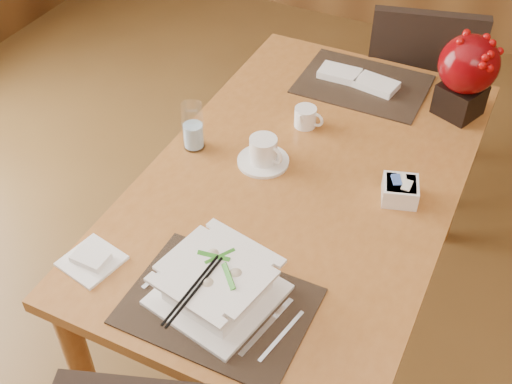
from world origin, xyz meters
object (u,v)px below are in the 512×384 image
at_px(dining_table, 303,198).
at_px(creamer_jug, 305,117).
at_px(soup_setting, 217,284).
at_px(water_glass, 193,127).
at_px(far_chair, 415,91).
at_px(sugar_caddy, 400,191).
at_px(coffee_cup, 263,153).
at_px(bread_plate, 92,261).
at_px(berry_decor, 467,71).

relative_size(dining_table, creamer_jug, 15.95).
bearing_deg(dining_table, soup_setting, -91.51).
height_order(water_glass, far_chair, far_chair).
xyz_separation_m(water_glass, sugar_caddy, (0.66, 0.05, -0.05)).
relative_size(soup_setting, coffee_cup, 2.00).
bearing_deg(bread_plate, sugar_caddy, 41.93).
distance_m(dining_table, soup_setting, 0.55).
distance_m(sugar_caddy, bread_plate, 0.89).
height_order(coffee_cup, far_chair, far_chair).
relative_size(creamer_jug, berry_decor, 0.33).
distance_m(water_glass, sugar_caddy, 0.66).
distance_m(water_glass, bread_plate, 0.55).
xyz_separation_m(dining_table, creamer_jug, (-0.10, 0.23, 0.13)).
relative_size(bread_plate, far_chair, 0.15).
bearing_deg(sugar_caddy, soup_setting, -118.77).
relative_size(berry_decor, far_chair, 0.31).
height_order(soup_setting, creamer_jug, soup_setting).
bearing_deg(far_chair, berry_decor, 104.39).
bearing_deg(sugar_caddy, berry_decor, 83.67).
xyz_separation_m(creamer_jug, bread_plate, (-0.27, -0.80, -0.03)).
relative_size(coffee_cup, bread_plate, 1.16).
xyz_separation_m(creamer_jug, sugar_caddy, (0.38, -0.21, -0.00)).
relative_size(dining_table, water_glass, 9.44).
distance_m(coffee_cup, creamer_jug, 0.24).
bearing_deg(dining_table, berry_decor, 56.78).
height_order(berry_decor, bread_plate, berry_decor).
distance_m(bread_plate, far_chair, 1.59).
distance_m(dining_table, bread_plate, 0.69).
bearing_deg(far_chair, bread_plate, 57.65).
bearing_deg(coffee_cup, dining_table, 0.15).
height_order(creamer_jug, berry_decor, berry_decor).
distance_m(dining_table, coffee_cup, 0.19).
xyz_separation_m(coffee_cup, sugar_caddy, (0.43, 0.02, -0.01)).
distance_m(soup_setting, berry_decor, 1.12).
distance_m(sugar_caddy, far_chair, 0.95).
height_order(sugar_caddy, bread_plate, sugar_caddy).
height_order(dining_table, sugar_caddy, sugar_caddy).
distance_m(coffee_cup, bread_plate, 0.61).
relative_size(dining_table, bread_plate, 10.78).
bearing_deg(coffee_cup, berry_decor, 47.48).
bearing_deg(creamer_jug, water_glass, -131.98).
relative_size(soup_setting, creamer_jug, 3.44).
bearing_deg(far_chair, creamer_jug, 58.35).
bearing_deg(creamer_jug, coffee_cup, -95.58).
bearing_deg(creamer_jug, far_chair, 77.14).
distance_m(coffee_cup, far_chair, 1.00).
relative_size(berry_decor, bread_plate, 2.08).
distance_m(dining_table, far_chair, 0.95).
relative_size(dining_table, coffee_cup, 9.26).
bearing_deg(dining_table, coffee_cup, -179.85).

